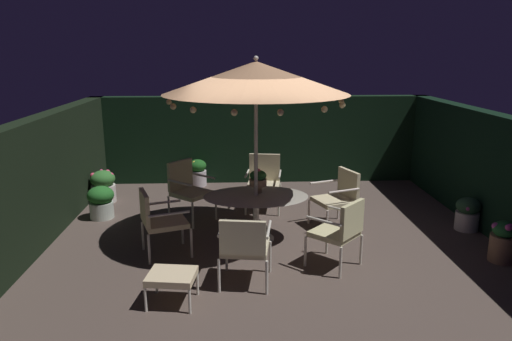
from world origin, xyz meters
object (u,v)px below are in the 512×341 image
object	(u,v)px
patio_chair_south	(187,187)
patio_chair_southwest	(158,218)
potted_plant_right_far	(103,186)
potted_plant_left_far	(467,213)
patio_chair_east	(339,195)
potted_plant_front_corner	(198,172)
patio_chair_north	(245,244)
ottoman_footrest	(172,277)
potted_plant_back_left	(503,241)
patio_chair_northeast	(341,229)
patio_chair_southeast	(264,179)
patio_umbrella	(256,78)
potted_plant_back_right	(101,201)
centerpiece_planter	(258,179)
patio_dining_table	(256,204)

from	to	relation	value
patio_chair_south	patio_chair_southwest	xyz separation A→B (m)	(-0.27, -1.48, -0.03)
potted_plant_right_far	potted_plant_left_far	distance (m)	6.59
patio_chair_east	potted_plant_left_far	distance (m)	2.11
potted_plant_left_far	potted_plant_front_corner	bearing A→B (deg)	148.43
patio_chair_north	ottoman_footrest	xyz separation A→B (m)	(-0.85, -0.38, -0.22)
patio_chair_north	potted_plant_back_left	xyz separation A→B (m)	(3.60, 0.54, -0.25)
patio_chair_south	patio_chair_northeast	bearing A→B (deg)	-42.01
potted_plant_front_corner	potted_plant_left_far	distance (m)	5.41
patio_chair_north	patio_chair_southeast	bearing A→B (deg)	81.86
patio_chair_north	patio_chair_southeast	world-z (taller)	patio_chair_southeast
patio_umbrella	patio_chair_southeast	xyz separation A→B (m)	(0.21, 1.48, -1.90)
potted_plant_right_far	potted_plant_back_right	xyz separation A→B (m)	(0.21, -0.94, -0.01)
patio_chair_southeast	patio_chair_south	distance (m)	1.44
patio_chair_southeast	centerpiece_planter	bearing A→B (deg)	-97.45
patio_chair_northeast	patio_chair_southeast	bearing A→B (deg)	109.16
patio_chair_east	patio_chair_southeast	bearing A→B (deg)	141.06
patio_chair_south	ottoman_footrest	bearing A→B (deg)	-88.45
patio_chair_south	potted_plant_left_far	xyz separation A→B (m)	(4.62, -0.72, -0.31)
patio_chair_north	ottoman_footrest	world-z (taller)	patio_chair_north
patio_chair_northeast	potted_plant_right_far	world-z (taller)	patio_chair_northeast
patio_umbrella	potted_plant_left_far	size ratio (longest dim) A/B	5.13
patio_chair_northeast	potted_plant_back_right	size ratio (longest dim) A/B	1.66
patio_chair_north	patio_chair_south	world-z (taller)	patio_chair_south
patio_dining_table	patio_chair_north	distance (m)	1.49
patio_chair_northeast	potted_plant_front_corner	distance (m)	4.68
centerpiece_planter	patio_chair_east	bearing A→B (deg)	15.84
centerpiece_planter	potted_plant_back_right	bearing A→B (deg)	160.29
centerpiece_planter	potted_plant_left_far	distance (m)	3.51
patio_umbrella	patio_chair_northeast	bearing A→B (deg)	-43.33
patio_umbrella	centerpiece_planter	world-z (taller)	patio_umbrella
ottoman_footrest	patio_chair_east	bearing A→B (deg)	44.06
potted_plant_right_far	patio_chair_south	bearing A→B (deg)	-31.52
centerpiece_planter	patio_chair_north	bearing A→B (deg)	-98.72
patio_chair_south	potted_plant_back_left	distance (m)	4.92
patio_chair_north	patio_chair_east	xyz separation A→B (m)	(1.61, 2.00, -0.00)
patio_dining_table	ottoman_footrest	xyz separation A→B (m)	(-1.06, -1.86, -0.26)
patio_chair_south	potted_plant_back_left	size ratio (longest dim) A/B	1.71
patio_dining_table	patio_chair_southeast	xyz separation A→B (m)	(0.21, 1.48, -0.01)
patio_chair_northeast	ottoman_footrest	distance (m)	2.31
patio_dining_table	potted_plant_front_corner	bearing A→B (deg)	110.04
patio_dining_table	patio_chair_southeast	distance (m)	1.50
centerpiece_planter	patio_chair_south	distance (m)	1.49
potted_plant_front_corner	patio_chair_southwest	bearing A→B (deg)	-94.49
patio_chair_northeast	potted_plant_front_corner	bearing A→B (deg)	118.27
potted_plant_back_left	patio_dining_table	bearing A→B (deg)	164.55
patio_chair_southeast	patio_dining_table	bearing A→B (deg)	-98.21
patio_chair_southeast	patio_chair_north	bearing A→B (deg)	-98.14
centerpiece_planter	ottoman_footrest	distance (m)	2.36
patio_chair_east	potted_plant_front_corner	size ratio (longest dim) A/B	1.64
centerpiece_planter	patio_chair_southwest	world-z (taller)	centerpiece_planter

